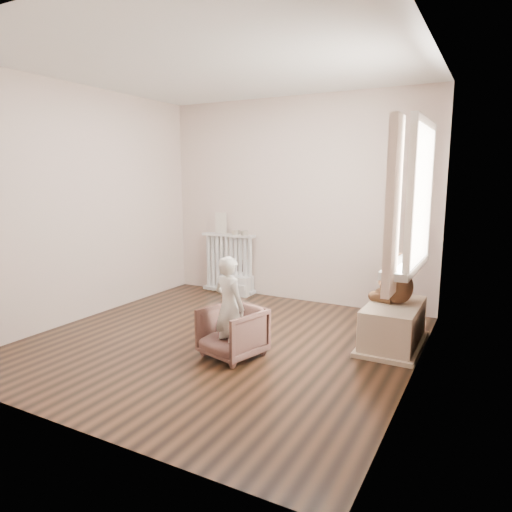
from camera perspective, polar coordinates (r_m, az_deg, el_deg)
The scene contains 20 objects.
floor at distance 4.61m, azimuth -4.36°, elevation -10.56°, with size 3.60×3.60×0.01m, color black.
ceiling at distance 4.43m, azimuth -4.84°, elevation 22.82°, with size 3.60×3.60×0.01m, color white.
back_wall at distance 5.92m, azimuth 4.90°, elevation 6.89°, with size 3.60×0.02×2.60m, color beige.
front_wall at distance 2.98m, azimuth -23.59°, elevation 3.11°, with size 3.60×0.02×2.60m, color beige.
left_wall at distance 5.51m, azimuth -20.67°, elevation 6.07°, with size 0.02×3.60×2.60m, color beige.
right_wall at distance 3.69m, azimuth 19.81°, elevation 4.51°, with size 0.02×3.60×2.60m, color beige.
window at distance 3.98m, azimuth 20.00°, elevation 7.03°, with size 0.03×0.90×1.10m, color white.
window_sill at distance 4.06m, azimuth 18.26°, elevation -1.09°, with size 0.22×1.10×0.06m, color silver.
curtain_left at distance 3.44m, azimuth 16.74°, elevation 5.84°, with size 0.06×0.26×1.30m, color beige.
curtain_right at distance 4.56m, azimuth 19.62°, elevation 6.59°, with size 0.06×0.26×1.30m, color beige.
radiator at distance 6.35m, azimuth -3.41°, elevation -1.16°, with size 0.79×0.15×0.83m, color silver.
paper_doll at distance 6.33m, azimuth -4.40°, elevation 4.12°, with size 0.17×0.02×0.29m, color beige.
tin_a at distance 6.22m, azimuth -2.54°, elevation 2.99°, with size 0.11×0.11×0.06m, color #A59E8C.
tin_b at distance 6.15m, azimuth -1.45°, elevation 2.89°, with size 0.10×0.10×0.06m, color #A59E8C.
toy_vanity at distance 6.25m, azimuth -1.94°, elevation -2.41°, with size 0.31×0.22×0.48m, color silver.
armchair at distance 4.16m, azimuth -2.97°, elevation -9.48°, with size 0.49×0.50×0.46m, color brown.
child at distance 4.04m, azimuth -3.37°, elevation -6.37°, with size 0.33×0.22×0.91m, color beige.
toy_bench at distance 4.61m, azimuth 16.77°, elevation -8.34°, with size 0.47×0.88×0.42m, color #C4AE90.
teddy_bear at distance 4.54m, azimuth 17.22°, elevation -2.48°, with size 0.40×0.31×0.50m, color #3B2314, non-canonical shape.
plush_cat at distance 4.40m, azimuth 19.06°, elevation 1.40°, with size 0.15×0.25×0.21m, color gray, non-canonical shape.
Camera 1 is at (2.33, -3.63, 1.61)m, focal length 32.00 mm.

